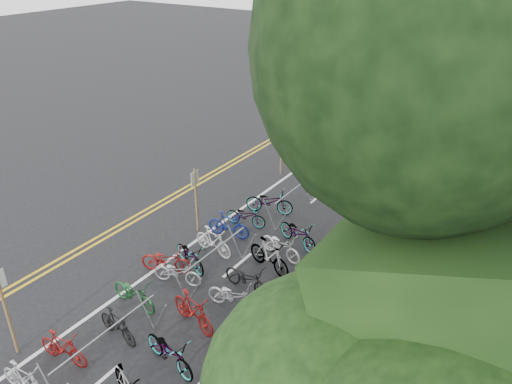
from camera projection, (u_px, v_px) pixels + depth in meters
ground at (78, 297)px, 15.05m from camera, size 120.00×120.00×0.00m
road_markings at (271, 181)px, 22.28m from camera, size 7.47×80.00×0.01m
red_curb at (396, 192)px, 21.20m from camera, size 0.25×28.00×0.10m
bike_rack_front at (107, 339)px, 12.30m from camera, size 1.11×3.30×1.10m
bike_racks_rest at (348, 154)px, 22.90m from camera, size 1.14×23.00×1.17m
signpost_near at (5, 306)px, 12.37m from camera, size 0.08×0.40×2.64m
signposts_rest at (312, 126)px, 24.56m from camera, size 0.08×18.40×2.50m
bike_front at (166, 260)px, 16.03m from camera, size 1.17×1.79×0.89m
bike_valet at (208, 276)px, 15.22m from camera, size 3.51×12.42×1.09m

